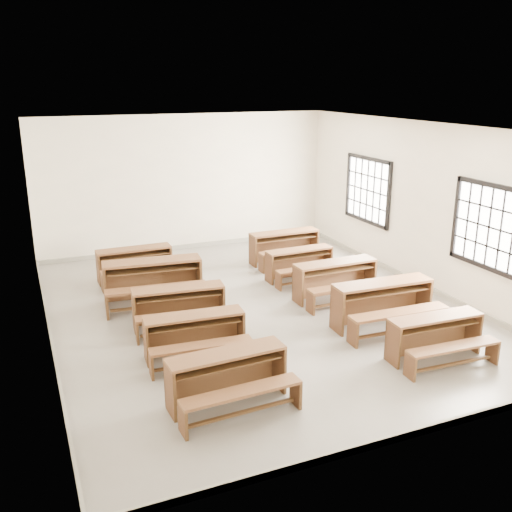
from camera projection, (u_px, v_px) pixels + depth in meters
name	position (u px, v px, depth m)	size (l,w,h in m)	color
room	(261.00, 191.00, 9.62)	(8.50, 8.50, 3.20)	slate
desk_set_0	(228.00, 375.00, 7.15)	(1.56, 0.86, 0.69)	brown
desk_set_1	(195.00, 333.00, 8.36)	(1.52, 0.87, 0.66)	brown
desk_set_2	(179.00, 304.00, 9.40)	(1.59, 0.95, 0.68)	brown
desk_set_3	(153.00, 278.00, 10.42)	(1.86, 1.11, 0.80)	brown
desk_set_4	(135.00, 262.00, 11.59)	(1.50, 0.78, 0.67)	brown
desk_set_5	(436.00, 334.00, 8.33)	(1.48, 0.82, 0.65)	brown
desk_set_6	(384.00, 301.00, 9.40)	(1.74, 0.96, 0.77)	brown
desk_set_7	(336.00, 278.00, 10.60)	(1.60, 0.84, 0.72)	brown
desk_set_8	(300.00, 262.00, 11.67)	(1.42, 0.76, 0.63)	brown
desk_set_9	(285.00, 245.00, 12.74)	(1.57, 0.82, 0.71)	brown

